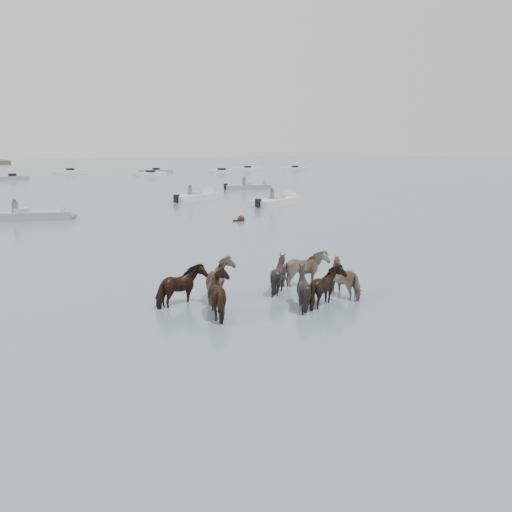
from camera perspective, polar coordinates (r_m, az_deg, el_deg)
ground at (r=14.30m, az=4.01°, el=-5.67°), size 400.00×400.00×0.00m
pony_herd at (r=14.89m, az=1.76°, el=-3.04°), size 6.15×3.58×1.32m
swimming_pony at (r=30.98m, az=-1.71°, el=3.99°), size 0.72×0.44×0.44m
motorboat_b at (r=34.43m, az=-22.66°, el=4.07°), size 6.13×3.35×1.92m
motorboat_c at (r=44.20m, az=-6.08°, el=6.41°), size 5.32×3.85×1.92m
motorboat_d at (r=40.66m, az=2.79°, el=6.00°), size 5.73×3.85×1.92m
motorboat_e at (r=55.00m, az=-0.18°, el=7.51°), size 5.34×2.88×1.92m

